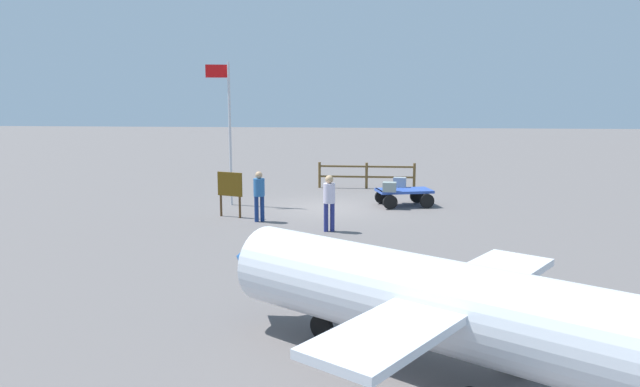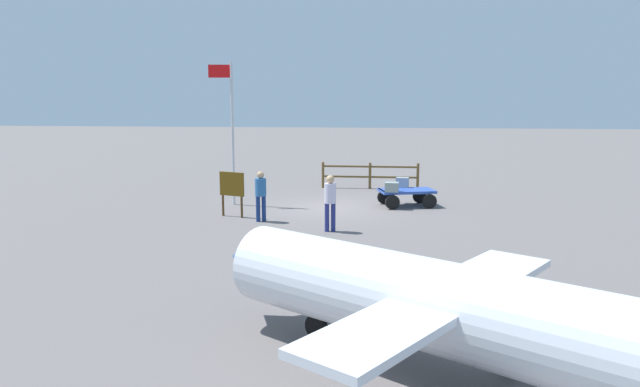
{
  "view_description": "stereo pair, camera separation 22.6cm",
  "coord_description": "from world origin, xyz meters",
  "px_view_note": "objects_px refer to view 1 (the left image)",
  "views": [
    {
      "loc": [
        -1.77,
        21.87,
        4.09
      ],
      "look_at": [
        -0.25,
        6.0,
        1.51
      ],
      "focal_mm": 33.35,
      "sensor_mm": 36.0,
      "label": 1
    },
    {
      "loc": [
        -1.99,
        21.85,
        4.09
      ],
      "look_at": [
        -0.25,
        6.0,
        1.51
      ],
      "focal_mm": 33.35,
      "sensor_mm": 36.0,
      "label": 2
    }
  ],
  "objects_px": {
    "worker_lead": "(329,198)",
    "airplane_near": "(433,302)",
    "signboard": "(230,188)",
    "suitcase_maroon": "(390,187)",
    "worker_trailing": "(259,192)",
    "luggage_cart": "(403,194)",
    "flagpole": "(228,123)",
    "suitcase_navy": "(400,182)"
  },
  "relations": [
    {
      "from": "worker_lead",
      "to": "flagpole",
      "type": "relative_size",
      "value": 0.32
    },
    {
      "from": "flagpole",
      "to": "signboard",
      "type": "relative_size",
      "value": 3.46
    },
    {
      "from": "suitcase_maroon",
      "to": "airplane_near",
      "type": "bearing_deg",
      "value": 91.54
    },
    {
      "from": "worker_lead",
      "to": "airplane_near",
      "type": "relative_size",
      "value": 0.23
    },
    {
      "from": "airplane_near",
      "to": "worker_lead",
      "type": "bearing_deg",
      "value": -76.39
    },
    {
      "from": "luggage_cart",
      "to": "suitcase_maroon",
      "type": "bearing_deg",
      "value": 47.74
    },
    {
      "from": "luggage_cart",
      "to": "suitcase_maroon",
      "type": "height_order",
      "value": "suitcase_maroon"
    },
    {
      "from": "worker_trailing",
      "to": "flagpole",
      "type": "relative_size",
      "value": 0.31
    },
    {
      "from": "suitcase_maroon",
      "to": "worker_trailing",
      "type": "bearing_deg",
      "value": 32.53
    },
    {
      "from": "suitcase_maroon",
      "to": "worker_trailing",
      "type": "height_order",
      "value": "worker_trailing"
    },
    {
      "from": "worker_lead",
      "to": "flagpole",
      "type": "height_order",
      "value": "flagpole"
    },
    {
      "from": "luggage_cart",
      "to": "flagpole",
      "type": "relative_size",
      "value": 0.42
    },
    {
      "from": "suitcase_maroon",
      "to": "signboard",
      "type": "xyz_separation_m",
      "value": [
        5.51,
        2.12,
        0.21
      ]
    },
    {
      "from": "suitcase_maroon",
      "to": "worker_trailing",
      "type": "xyz_separation_m",
      "value": [
        4.36,
        2.78,
        0.19
      ]
    },
    {
      "from": "suitcase_maroon",
      "to": "signboard",
      "type": "relative_size",
      "value": 0.34
    },
    {
      "from": "suitcase_navy",
      "to": "signboard",
      "type": "bearing_deg",
      "value": 29.22
    },
    {
      "from": "worker_trailing",
      "to": "flagpole",
      "type": "height_order",
      "value": "flagpole"
    },
    {
      "from": "suitcase_navy",
      "to": "worker_lead",
      "type": "height_order",
      "value": "worker_lead"
    },
    {
      "from": "suitcase_maroon",
      "to": "airplane_near",
      "type": "xyz_separation_m",
      "value": [
        -0.36,
        13.46,
        0.31
      ]
    },
    {
      "from": "worker_lead",
      "to": "signboard",
      "type": "bearing_deg",
      "value": -27.92
    },
    {
      "from": "suitcase_navy",
      "to": "worker_trailing",
      "type": "relative_size",
      "value": 0.31
    },
    {
      "from": "luggage_cart",
      "to": "suitcase_navy",
      "type": "distance_m",
      "value": 0.7
    },
    {
      "from": "luggage_cart",
      "to": "worker_trailing",
      "type": "distance_m",
      "value": 5.98
    },
    {
      "from": "luggage_cart",
      "to": "suitcase_navy",
      "type": "bearing_deg",
      "value": -77.76
    },
    {
      "from": "airplane_near",
      "to": "signboard",
      "type": "height_order",
      "value": "airplane_near"
    },
    {
      "from": "suitcase_maroon",
      "to": "worker_lead",
      "type": "distance_m",
      "value": 4.46
    },
    {
      "from": "luggage_cart",
      "to": "signboard",
      "type": "xyz_separation_m",
      "value": [
        6.05,
        2.72,
        0.55
      ]
    },
    {
      "from": "suitcase_navy",
      "to": "worker_trailing",
      "type": "distance_m",
      "value": 6.21
    },
    {
      "from": "suitcase_navy",
      "to": "worker_trailing",
      "type": "height_order",
      "value": "worker_trailing"
    },
    {
      "from": "luggage_cart",
      "to": "signboard",
      "type": "height_order",
      "value": "signboard"
    },
    {
      "from": "suitcase_maroon",
      "to": "suitcase_navy",
      "type": "bearing_deg",
      "value": -109.25
    },
    {
      "from": "luggage_cart",
      "to": "signboard",
      "type": "bearing_deg",
      "value": 24.2
    },
    {
      "from": "worker_trailing",
      "to": "luggage_cart",
      "type": "bearing_deg",
      "value": -145.42
    },
    {
      "from": "flagpole",
      "to": "suitcase_navy",
      "type": "bearing_deg",
      "value": -171.33
    },
    {
      "from": "worker_lead",
      "to": "flagpole",
      "type": "bearing_deg",
      "value": -45.13
    },
    {
      "from": "suitcase_maroon",
      "to": "airplane_near",
      "type": "height_order",
      "value": "airplane_near"
    },
    {
      "from": "worker_lead",
      "to": "worker_trailing",
      "type": "bearing_deg",
      "value": -27.03
    },
    {
      "from": "worker_trailing",
      "to": "signboard",
      "type": "bearing_deg",
      "value": -29.77
    },
    {
      "from": "suitcase_navy",
      "to": "flagpole",
      "type": "height_order",
      "value": "flagpole"
    },
    {
      "from": "worker_lead",
      "to": "worker_trailing",
      "type": "height_order",
      "value": "worker_lead"
    },
    {
      "from": "suitcase_maroon",
      "to": "signboard",
      "type": "distance_m",
      "value": 5.9
    },
    {
      "from": "luggage_cart",
      "to": "signboard",
      "type": "distance_m",
      "value": 6.66
    }
  ]
}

